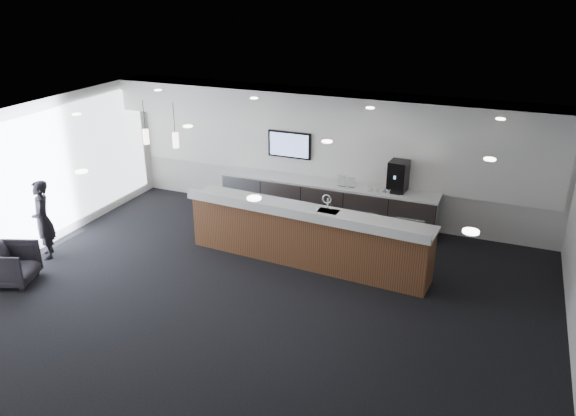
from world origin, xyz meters
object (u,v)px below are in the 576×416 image
at_px(lounge_guest, 43,220).
at_px(coffee_machine, 398,176).
at_px(armchair, 11,265).
at_px(service_counter, 306,236).

bearing_deg(lounge_guest, coffee_machine, 78.12).
relative_size(coffee_machine, armchair, 0.84).
bearing_deg(armchair, service_counter, -79.18).
relative_size(service_counter, coffee_machine, 7.40).
relative_size(armchair, lounge_guest, 0.50).
relative_size(service_counter, lounge_guest, 3.10).
xyz_separation_m(coffee_machine, lounge_guest, (-6.19, -3.87, -0.48)).
bearing_deg(coffee_machine, service_counter, -116.89).
relative_size(coffee_machine, lounge_guest, 0.42).
distance_m(armchair, lounge_guest, 1.16).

